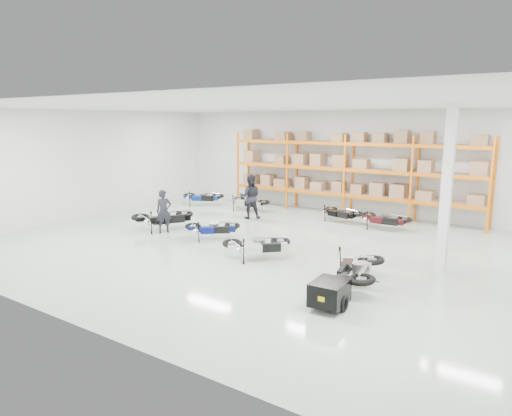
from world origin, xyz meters
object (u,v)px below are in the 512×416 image
Objects in this scene: moto_back_d at (384,216)px; person_left at (164,211)px; moto_back_b at (248,199)px; person_back at (250,197)px; moto_black_far_left at (164,214)px; moto_blue_centre at (213,225)px; trailer at (329,293)px; moto_silver_left at (258,241)px; moto_back_a at (202,195)px; moto_back_c at (340,210)px; moto_touring_right at (358,264)px.

person_left is at bearing 129.76° from moto_back_d.
person_back reaches higher than moto_back_b.
person_back reaches higher than moto_black_far_left.
moto_black_far_left is 1.15× the size of moto_back_b.
trailer is at bearing -156.88° from moto_blue_centre.
moto_black_far_left reaches higher than trailer.
moto_back_b is (0.48, 4.84, -0.08)m from moto_black_far_left.
person_left reaches higher than moto_silver_left.
moto_blue_centre is 6.78m from trailer.
moto_back_a is (-10.46, 7.99, 0.17)m from trailer.
moto_blue_centre is 6.52m from moto_back_d.
moto_black_far_left is 1.08× the size of person_back.
moto_back_a is 1.09× the size of moto_back_c.
moto_back_a is 1.04× the size of moto_back_d.
moto_back_a is 5.56m from person_left.
moto_silver_left reaches higher than moto_back_d.
moto_black_far_left is 3.86m from person_back.
moto_back_d is 1.07× the size of person_left.
person_back is at bearing 132.63° from trailer.
moto_back_d is 5.49m from person_back.
moto_back_c is at bearing 105.31° from moto_touring_right.
moto_silver_left is 4.76m from person_left.
moto_blue_centre is at bearing 24.33° from moto_silver_left.
trailer is 0.87× the size of moto_back_d.
moto_blue_centre is 0.98× the size of moto_back_d.
moto_back_c is at bearing 83.90° from moto_back_d.
person_back is at bearing -137.77° from moto_back_b.
moto_black_far_left is at bearing 151.17° from moto_back_c.
moto_back_c is (4.47, 0.16, -0.04)m from moto_back_b.
moto_black_far_left is 1.04× the size of moto_touring_right.
moto_silver_left is at bearing -138.67° from moto_back_b.
moto_black_far_left reaches higher than moto_back_c.
moto_back_d is (8.99, 0.01, -0.02)m from moto_back_a.
trailer is at bearing 100.89° from person_back.
moto_back_a reaches higher than moto_back_b.
person_left reaches higher than moto_back_d.
person_left is at bearing 36.82° from moto_silver_left.
moto_back_c is at bearing -9.76° from person_left.
moto_silver_left is at bearing 144.38° from trailer.
moto_back_a is at bearing 137.15° from moto_touring_right.
moto_back_a is at bearing 92.46° from moto_back_d.
moto_back_d is at bearing 158.34° from person_back.
moto_back_d is at bearing 98.04° from trailer.
moto_touring_right is (5.94, -1.66, 0.08)m from moto_blue_centre.
person_left is (-4.68, 0.81, 0.25)m from moto_silver_left.
person_back is (1.20, 3.82, 0.14)m from person_left.
moto_back_d is 8.25m from person_left.
moto_back_a is 0.95× the size of person_back.
moto_back_a is at bearing 57.67° from person_left.
moto_back_d reaches higher than moto_back_c.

